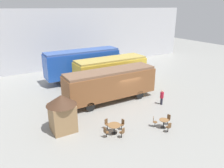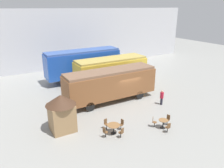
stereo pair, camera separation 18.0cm
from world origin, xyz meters
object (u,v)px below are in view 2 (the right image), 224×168
(ticket_kiosk, at_px, (61,111))
(cafe_table_mid, at_px, (114,126))
(passenger_coach_wooden, at_px, (111,83))
(streamlined_locomotive, at_px, (88,62))
(cafe_table_near, at_px, (163,122))
(visitor_person, at_px, (162,97))
(cafe_chair_0, at_px, (168,127))
(passenger_coach_vintage, at_px, (111,70))

(ticket_kiosk, bearing_deg, cafe_table_mid, -37.17)
(passenger_coach_wooden, bearing_deg, streamlined_locomotive, 82.95)
(cafe_table_near, bearing_deg, passenger_coach_wooden, 98.25)
(cafe_table_near, bearing_deg, visitor_person, 49.75)
(cafe_chair_0, bearing_deg, passenger_coach_vintage, 4.89)
(passenger_coach_vintage, distance_m, cafe_table_near, 11.06)
(cafe_table_mid, height_order, cafe_chair_0, cafe_chair_0)
(passenger_coach_vintage, bearing_deg, visitor_person, -78.07)
(cafe_chair_0, xyz_separation_m, ticket_kiosk, (-6.93, 4.47, 1.16))
(passenger_coach_wooden, distance_m, cafe_chair_0, 7.74)
(cafe_table_near, distance_m, cafe_chair_0, 0.75)
(cafe_table_mid, relative_size, cafe_chair_0, 1.14)
(passenger_coach_wooden, distance_m, ticket_kiosk, 6.84)
(passenger_coach_vintage, xyz_separation_m, visitor_person, (1.57, -7.42, -1.21))
(passenger_coach_vintage, distance_m, passenger_coach_wooden, 4.68)
(passenger_coach_vintage, bearing_deg, cafe_table_mid, -118.55)
(passenger_coach_wooden, height_order, cafe_chair_0, passenger_coach_wooden)
(cafe_table_near, xyz_separation_m, ticket_kiosk, (-7.09, 3.74, 1.13))
(cafe_table_near, xyz_separation_m, cafe_chair_0, (-0.16, -0.73, -0.03))
(cafe_chair_0, bearing_deg, ticket_kiosk, 69.50)
(visitor_person, distance_m, ticket_kiosk, 10.05)
(streamlined_locomotive, distance_m, ticket_kiosk, 12.86)
(cafe_chair_0, bearing_deg, visitor_person, -24.06)
(cafe_table_near, xyz_separation_m, cafe_table_mid, (-3.86, 1.29, 0.07))
(cafe_table_near, bearing_deg, passenger_coach_vintage, 82.89)
(streamlined_locomotive, xyz_separation_m, passenger_coach_vintage, (1.40, -3.60, -0.33))
(cafe_table_mid, bearing_deg, visitor_person, 17.69)
(streamlined_locomotive, bearing_deg, visitor_person, -74.92)
(passenger_coach_vintage, relative_size, visitor_person, 5.79)
(passenger_coach_vintage, bearing_deg, cafe_chair_0, -97.44)
(streamlined_locomotive, relative_size, passenger_coach_wooden, 1.23)
(passenger_coach_wooden, bearing_deg, cafe_table_near, -81.75)
(passenger_coach_wooden, xyz_separation_m, visitor_person, (3.92, -3.38, -1.12))
(streamlined_locomotive, distance_m, cafe_table_near, 14.59)
(streamlined_locomotive, relative_size, cafe_chair_0, 13.43)
(cafe_chair_0, bearing_deg, cafe_table_mid, 73.67)
(passenger_coach_vintage, relative_size, cafe_table_near, 11.75)
(passenger_coach_wooden, height_order, cafe_table_mid, passenger_coach_wooden)
(cafe_chair_0, distance_m, ticket_kiosk, 8.33)
(cafe_table_mid, bearing_deg, cafe_table_near, -18.52)
(cafe_chair_0, bearing_deg, streamlined_locomotive, 11.90)
(passenger_coach_vintage, xyz_separation_m, cafe_chair_0, (-1.52, -11.61, -1.52))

